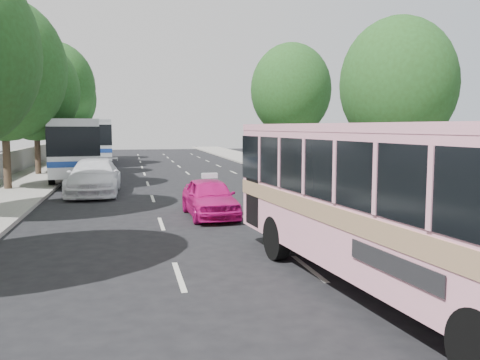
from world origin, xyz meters
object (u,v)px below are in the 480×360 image
object	(u,v)px
pink_taxi	(210,197)
tour_coach_rear	(94,137)
white_pickup	(94,177)
tour_coach_front	(71,143)
pink_bus	(395,189)

from	to	relation	value
pink_taxi	tour_coach_rear	world-z (taller)	tour_coach_rear
white_pickup	tour_coach_front	xyz separation A→B (m)	(-1.80, 7.78, 1.33)
tour_coach_front	pink_bus	bearing A→B (deg)	-78.02
pink_bus	tour_coach_front	bearing A→B (deg)	103.09
white_pickup	pink_taxi	bearing A→B (deg)	-57.00
pink_taxi	white_pickup	xyz separation A→B (m)	(-4.36, 7.07, 0.14)
pink_bus	white_pickup	bearing A→B (deg)	105.85
pink_taxi	pink_bus	bearing A→B (deg)	-79.14
tour_coach_rear	white_pickup	bearing A→B (deg)	-90.02
pink_bus	tour_coach_rear	size ratio (longest dim) A/B	0.81
pink_bus	tour_coach_front	size ratio (longest dim) A/B	0.85
tour_coach_rear	pink_bus	bearing A→B (deg)	-81.92
tour_coach_front	tour_coach_rear	size ratio (longest dim) A/B	0.96
pink_bus	tour_coach_rear	bearing A→B (deg)	95.80
pink_bus	pink_taxi	distance (m)	9.32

